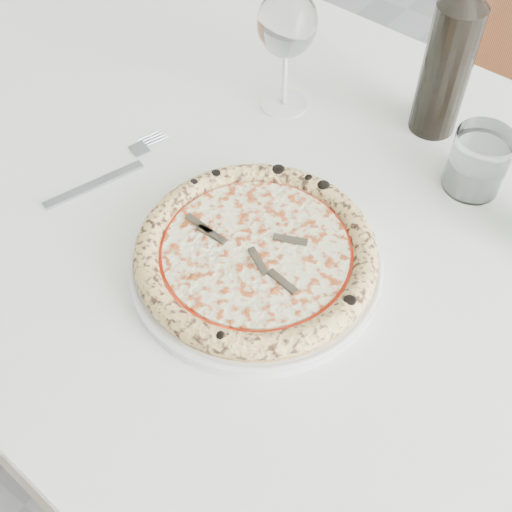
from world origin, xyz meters
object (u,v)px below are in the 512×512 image
object	(u,v)px
wine_glass	(287,26)
plate	(256,262)
pizza	(256,253)
tumbler	(477,165)
wine_bottle	(449,58)
dining_table	(300,260)

from	to	relation	value
wine_glass	plate	bearing A→B (deg)	-61.11
pizza	tumbler	distance (m)	0.31
plate	wine_bottle	bearing A→B (deg)	82.13
dining_table	tumbler	bearing A→B (deg)	50.59
wine_glass	tumbler	world-z (taller)	wine_glass
tumbler	dining_table	bearing A→B (deg)	-129.41
dining_table	plate	xyz separation A→B (m)	(0.00, -0.10, 0.10)
wine_glass	tumbler	xyz separation A→B (m)	(0.29, 0.01, -0.09)
plate	wine_glass	xyz separation A→B (m)	(-0.15, 0.27, 0.12)
tumbler	wine_bottle	world-z (taller)	wine_bottle
plate	wine_bottle	world-z (taller)	wine_bottle
tumbler	wine_bottle	bearing A→B (deg)	141.25
plate	pizza	xyz separation A→B (m)	(-0.00, 0.00, 0.02)
wine_glass	dining_table	bearing A→B (deg)	-48.46
plate	wine_bottle	size ratio (longest dim) A/B	1.12
wine_glass	wine_bottle	world-z (taller)	wine_bottle
plate	tumbler	distance (m)	0.31
plate	pizza	world-z (taller)	pizza
wine_glass	tumbler	bearing A→B (deg)	1.82
pizza	wine_glass	xyz separation A→B (m)	(-0.15, 0.27, 0.10)
pizza	dining_table	bearing A→B (deg)	90.00
plate	pizza	size ratio (longest dim) A/B	1.06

